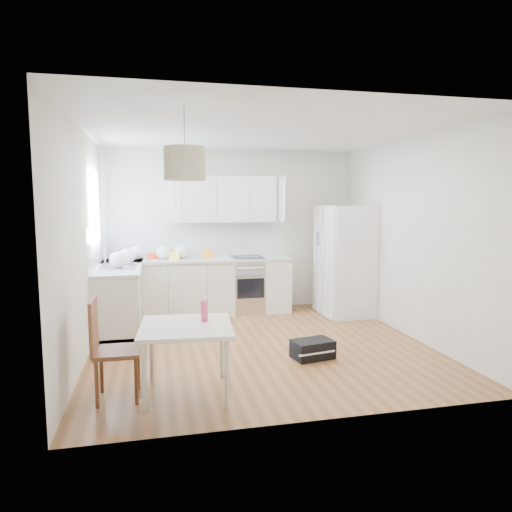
{
  "coord_description": "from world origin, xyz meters",
  "views": [
    {
      "loc": [
        -1.29,
        -5.55,
        1.84
      ],
      "look_at": [
        0.04,
        0.4,
        1.11
      ],
      "focal_mm": 32.0,
      "sensor_mm": 36.0,
      "label": 1
    }
  ],
  "objects": [
    {
      "name": "wall_back",
      "position": [
        0.0,
        2.1,
        1.35
      ],
      "size": [
        4.2,
        0.0,
        4.2
      ],
      "primitive_type": "plane",
      "rotation": [
        1.57,
        0.0,
        0.0
      ],
      "color": "beige",
      "rests_on": "floor"
    },
    {
      "name": "grocery_bag_e",
      "position": [
        -1.79,
        1.01,
        1.03
      ],
      "size": [
        0.25,
        0.21,
        0.22
      ],
      "primitive_type": "ellipsoid",
      "color": "white",
      "rests_on": "counter_left"
    },
    {
      "name": "dining_chair",
      "position": [
        -1.65,
        -1.28,
        0.48
      ],
      "size": [
        0.41,
        0.41,
        0.96
      ],
      "primitive_type": null,
      "rotation": [
        0.0,
        0.0,
        -0.01
      ],
      "color": "#512918",
      "rests_on": "floor"
    },
    {
      "name": "backsplash_left",
      "position": [
        -2.09,
        1.2,
        1.21
      ],
      "size": [
        0.01,
        1.8,
        0.58
      ],
      "primitive_type": "cube",
      "color": "white",
      "rests_on": "wall_left"
    },
    {
      "name": "counter_left",
      "position": [
        -1.8,
        1.2,
        0.9
      ],
      "size": [
        0.64,
        1.82,
        0.04
      ],
      "primitive_type": "cube",
      "color": "#B7B9BC",
      "rests_on": "cabinets_left"
    },
    {
      "name": "snack_yellow",
      "position": [
        -0.98,
        1.75,
        0.98
      ],
      "size": [
        0.19,
        0.14,
        0.11
      ],
      "primitive_type": "cube",
      "rotation": [
        0.0,
        0.0,
        -0.27
      ],
      "color": "yellow",
      "rests_on": "counter_back"
    },
    {
      "name": "sink",
      "position": [
        -1.8,
        1.15,
        0.92
      ],
      "size": [
        0.5,
        0.8,
        0.16
      ],
      "primitive_type": null,
      "color": "silver",
      "rests_on": "counter_left"
    },
    {
      "name": "cabinets_back",
      "position": [
        -0.6,
        1.8,
        0.44
      ],
      "size": [
        3.0,
        0.6,
        0.88
      ],
      "primitive_type": "cube",
      "color": "beige",
      "rests_on": "floor"
    },
    {
      "name": "range_oven",
      "position": [
        0.2,
        1.8,
        0.44
      ],
      "size": [
        0.5,
        0.61,
        0.88
      ],
      "primitive_type": null,
      "color": "silver",
      "rests_on": "floor"
    },
    {
      "name": "upper_cabinets",
      "position": [
        -0.15,
        1.94,
        1.88
      ],
      "size": [
        1.7,
        0.32,
        0.75
      ],
      "primitive_type": "cube",
      "color": "beige",
      "rests_on": "wall_back"
    },
    {
      "name": "grocery_bag_c",
      "position": [
        -0.86,
        1.86,
        1.04
      ],
      "size": [
        0.26,
        0.22,
        0.23
      ],
      "primitive_type": "ellipsoid",
      "color": "white",
      "rests_on": "counter_back"
    },
    {
      "name": "counter_back",
      "position": [
        -0.6,
        1.8,
        0.9
      ],
      "size": [
        3.02,
        0.64,
        0.04
      ],
      "primitive_type": "cube",
      "color": "#B7B9BC",
      "rests_on": "cabinets_back"
    },
    {
      "name": "wall_left",
      "position": [
        -2.1,
        0.0,
        1.35
      ],
      "size": [
        0.0,
        4.2,
        4.2
      ],
      "primitive_type": "plane",
      "rotation": [
        1.57,
        0.0,
        1.57
      ],
      "color": "beige",
      "rests_on": "floor"
    },
    {
      "name": "pendant_lamp",
      "position": [
        -1.0,
        -1.3,
        2.18
      ],
      "size": [
        0.43,
        0.43,
        0.3
      ],
      "primitive_type": "cylinder",
      "rotation": [
        0.0,
        0.0,
        -0.14
      ],
      "color": "#B4AA8A",
      "rests_on": "ceiling"
    },
    {
      "name": "floor",
      "position": [
        0.0,
        0.0,
        0.0
      ],
      "size": [
        4.2,
        4.2,
        0.0
      ],
      "primitive_type": "plane",
      "color": "brown",
      "rests_on": "ground"
    },
    {
      "name": "ceiling",
      "position": [
        0.0,
        0.0,
        2.7
      ],
      "size": [
        4.2,
        4.2,
        0.0
      ],
      "primitive_type": "plane",
      "rotation": [
        3.14,
        0.0,
        0.0
      ],
      "color": "white",
      "rests_on": "wall_back"
    },
    {
      "name": "grocery_bag_b",
      "position": [
        -1.14,
        1.84,
        1.03
      ],
      "size": [
        0.25,
        0.21,
        0.23
      ],
      "primitive_type": "ellipsoid",
      "color": "white",
      "rests_on": "counter_back"
    },
    {
      "name": "wall_right",
      "position": [
        2.1,
        0.0,
        1.35
      ],
      "size": [
        0.0,
        4.2,
        4.2
      ],
      "primitive_type": "plane",
      "rotation": [
        1.57,
        0.0,
        -1.57
      ],
      "color": "beige",
      "rests_on": "floor"
    },
    {
      "name": "snack_orange",
      "position": [
        -0.43,
        1.86,
        0.98
      ],
      "size": [
        0.19,
        0.13,
        0.12
      ],
      "primitive_type": "cube",
      "rotation": [
        0.0,
        0.0,
        -0.12
      ],
      "color": "orange",
      "rests_on": "counter_back"
    },
    {
      "name": "dining_table",
      "position": [
        -1.02,
        -1.31,
        0.6
      ],
      "size": [
        0.92,
        0.92,
        0.68
      ],
      "rotation": [
        0.0,
        0.0,
        -0.08
      ],
      "color": "#BDB6A1",
      "rests_on": "floor"
    },
    {
      "name": "cabinets_left",
      "position": [
        -1.8,
        1.2,
        0.44
      ],
      "size": [
        0.6,
        1.8,
        0.88
      ],
      "primitive_type": "cube",
      "color": "beige",
      "rests_on": "floor"
    },
    {
      "name": "backsplash_back",
      "position": [
        -0.6,
        2.09,
        1.21
      ],
      "size": [
        3.0,
        0.01,
        0.58
      ],
      "primitive_type": "cube",
      "color": "white",
      "rests_on": "wall_back"
    },
    {
      "name": "refrigerator",
      "position": [
        1.74,
        1.29,
        0.89
      ],
      "size": [
        0.86,
        0.9,
        1.77
      ],
      "primitive_type": null,
      "rotation": [
        0.0,
        0.0,
        0.01
      ],
      "color": "white",
      "rests_on": "floor"
    },
    {
      "name": "drink_bottle",
      "position": [
        -0.83,
        -1.19,
        0.79
      ],
      "size": [
        0.07,
        0.07,
        0.24
      ],
      "primitive_type": "cylinder",
      "rotation": [
        0.0,
        0.0,
        0.05
      ],
      "color": "#F14385",
      "rests_on": "dining_table"
    },
    {
      "name": "window_glassblock",
      "position": [
        -2.09,
        1.15,
        1.75
      ],
      "size": [
        0.02,
        1.0,
        1.0
      ],
      "primitive_type": "cube",
      "color": "#BFE0F9",
      "rests_on": "wall_left"
    },
    {
      "name": "snack_red",
      "position": [
        -1.31,
        1.85,
        0.97
      ],
      "size": [
        0.18,
        0.15,
        0.11
      ],
      "primitive_type": "cube",
      "rotation": [
        0.0,
        0.0,
        0.45
      ],
      "color": "#B93217",
      "rests_on": "counter_back"
    },
    {
      "name": "grocery_bag_d",
      "position": [
        -1.7,
        1.46,
        1.03
      ],
      "size": [
        0.25,
        0.21,
        0.22
      ],
      "primitive_type": "ellipsoid",
      "color": "white",
      "rests_on": "counter_back"
    },
    {
      "name": "gym_bag",
      "position": [
        0.5,
        -0.62,
        0.11
      ],
      "size": [
        0.51,
        0.39,
        0.21
      ],
      "primitive_type": "cube",
      "rotation": [
        0.0,
        0.0,
        0.19
      ],
      "color": "black",
      "rests_on": "floor"
    },
    {
      "name": "grocery_bag_a",
      "position": [
        -1.58,
        1.83,
        1.03
      ],
      "size": [
        0.25,
        0.21,
        0.22
      ],
      "primitive_type": "ellipsoid",
      "color": "white",
      "rests_on": "counter_back"
    }
  ]
}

